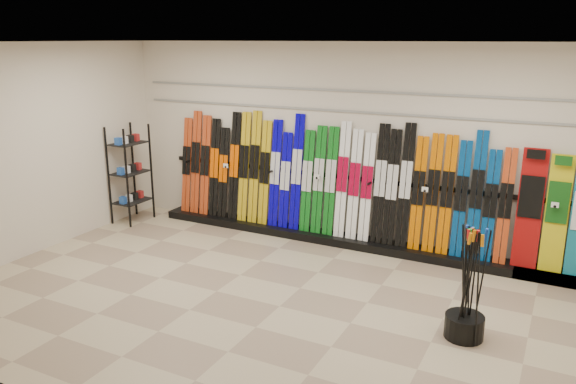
% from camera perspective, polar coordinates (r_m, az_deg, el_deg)
% --- Properties ---
extents(floor, '(8.00, 8.00, 0.00)m').
position_cam_1_polar(floor, '(6.73, -0.86, -11.53)').
color(floor, gray).
rests_on(floor, ground).
extents(back_wall, '(8.00, 0.00, 8.00)m').
position_cam_1_polar(back_wall, '(8.43, 7.08, 4.71)').
color(back_wall, beige).
rests_on(back_wall, floor).
extents(left_wall, '(0.00, 5.00, 5.00)m').
position_cam_1_polar(left_wall, '(8.77, -24.75, 3.82)').
color(left_wall, beige).
rests_on(left_wall, floor).
extents(ceiling, '(8.00, 8.00, 0.00)m').
position_cam_1_polar(ceiling, '(6.00, -0.98, 14.94)').
color(ceiling, silver).
rests_on(ceiling, back_wall).
extents(ski_rack_base, '(8.00, 0.40, 0.12)m').
position_cam_1_polar(ski_rack_base, '(8.55, 7.67, -5.20)').
color(ski_rack_base, black).
rests_on(ski_rack_base, floor).
extents(skis, '(5.37, 0.26, 1.80)m').
position_cam_1_polar(skis, '(8.58, 3.70, 1.23)').
color(skis, '#BB3E18').
rests_on(skis, ski_rack_base).
extents(accessory_rack, '(0.40, 0.60, 1.65)m').
position_cam_1_polar(accessory_rack, '(9.85, -15.72, 1.78)').
color(accessory_rack, black).
rests_on(accessory_rack, floor).
extents(pole_bin, '(0.41, 0.41, 0.25)m').
position_cam_1_polar(pole_bin, '(6.33, 17.45, -12.89)').
color(pole_bin, black).
rests_on(pole_bin, floor).
extents(ski_poles, '(0.30, 0.32, 1.18)m').
position_cam_1_polar(ski_poles, '(6.13, 17.91, -8.84)').
color(ski_poles, black).
rests_on(ski_poles, pole_bin).
extents(slatwall_rail_0, '(7.60, 0.02, 0.03)m').
position_cam_1_polar(slatwall_rail_0, '(8.34, 7.15, 8.07)').
color(slatwall_rail_0, gray).
rests_on(slatwall_rail_0, back_wall).
extents(slatwall_rail_1, '(7.60, 0.02, 0.03)m').
position_cam_1_polar(slatwall_rail_1, '(8.31, 7.22, 10.12)').
color(slatwall_rail_1, gray).
rests_on(slatwall_rail_1, back_wall).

